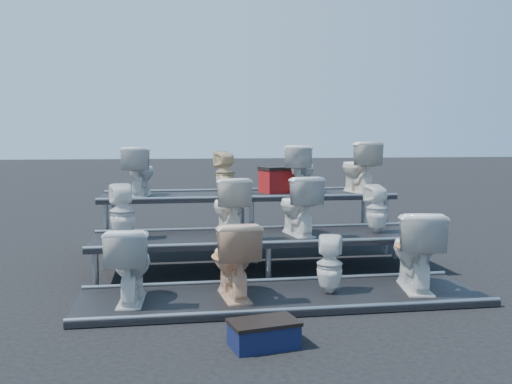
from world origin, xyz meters
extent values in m
plane|color=black|center=(0.00, 0.00, 0.00)|extent=(80.00, 80.00, 0.00)
cube|color=black|center=(0.00, -1.30, 0.03)|extent=(4.20, 1.20, 0.06)
cube|color=black|center=(0.00, 0.00, 0.23)|extent=(4.20, 1.20, 0.46)
cube|color=black|center=(0.00, 1.30, 0.43)|extent=(4.20, 1.20, 0.86)
imported|color=silver|center=(-1.55, -1.30, 0.44)|extent=(0.47, 0.77, 0.76)
imported|color=#DFB18B|center=(-0.52, -1.30, 0.46)|extent=(0.51, 0.81, 0.79)
imported|color=silver|center=(0.50, -1.30, 0.36)|extent=(0.35, 0.35, 0.60)
imported|color=silver|center=(1.45, -1.30, 0.49)|extent=(0.63, 0.92, 0.86)
imported|color=silver|center=(-1.70, 0.00, 0.80)|extent=(0.36, 0.36, 0.67)
imported|color=white|center=(-0.41, 0.00, 0.83)|extent=(0.50, 0.77, 0.75)
imported|color=silver|center=(0.47, 0.00, 0.84)|extent=(0.53, 0.79, 0.75)
imported|color=silver|center=(1.52, 0.00, 0.77)|extent=(0.32, 0.32, 0.62)
imported|color=silver|center=(-1.54, 1.30, 1.21)|extent=(0.51, 0.75, 0.70)
imported|color=#CDB586|center=(-0.31, 1.30, 1.18)|extent=(0.36, 0.36, 0.64)
imported|color=silver|center=(0.82, 1.30, 1.22)|extent=(0.63, 0.80, 0.72)
imported|color=white|center=(1.72, 1.30, 1.25)|extent=(0.53, 0.81, 0.77)
cube|color=maroon|center=(0.50, 1.49, 1.03)|extent=(0.56, 0.50, 0.34)
cube|color=#0F1536|center=(-0.43, -2.58, 0.10)|extent=(0.58, 0.41, 0.19)
camera|label=1|loc=(-1.21, -6.99, 1.69)|focal=40.00mm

